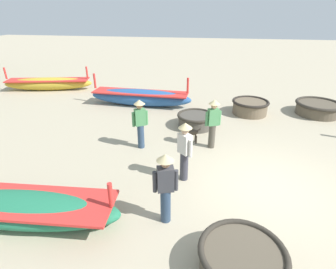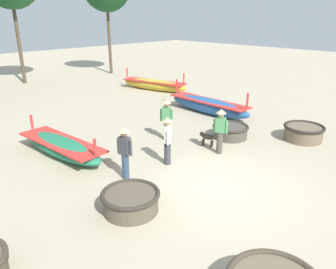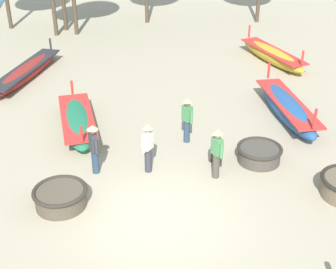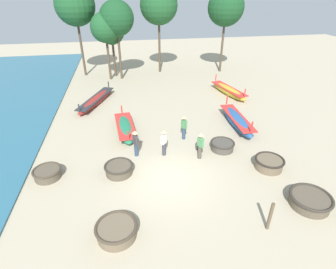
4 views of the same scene
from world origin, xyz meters
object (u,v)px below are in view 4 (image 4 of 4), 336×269
at_px(mooring_post_shoreline, 270,216).
at_px(long_boat_white_hull, 229,91).
at_px(coracle_far_right, 310,200).
at_px(tree_right_mid, 75,6).
at_px(coracle_center, 269,163).
at_px(tree_leftmost, 105,28).
at_px(coracle_front_right, 119,169).
at_px(tree_left_mid, 111,32).
at_px(tree_center, 117,18).
at_px(coracle_front_left, 116,230).
at_px(fisherman_standing_left, 164,141).
at_px(long_boat_blue_hull, 237,120).
at_px(tree_tall_back, 226,8).
at_px(tree_rightmost, 159,5).
at_px(coracle_beside_post, 47,173).
at_px(coracle_upturned, 222,145).
at_px(fisherman_hauling, 184,126).
at_px(long_boat_red_hull, 125,128).
at_px(dog, 200,145).
at_px(fisherman_with_hat, 136,142).
at_px(long_boat_ochre_hull, 96,100).
at_px(fisherman_crouching, 200,144).

bearing_deg(mooring_post_shoreline, long_boat_white_hull, 74.58).
relative_size(coracle_far_right, tree_right_mid, 0.21).
height_order(coracle_center, tree_leftmost, tree_leftmost).
relative_size(coracle_center, coracle_front_right, 1.04).
bearing_deg(tree_left_mid, tree_center, -58.47).
height_order(coracle_front_left, fisherman_standing_left, fisherman_standing_left).
relative_size(coracle_front_left, tree_right_mid, 0.19).
height_order(long_boat_white_hull, fisherman_standing_left, fisherman_standing_left).
bearing_deg(tree_leftmost, tree_center, 0.66).
height_order(long_boat_blue_hull, long_boat_white_hull, long_boat_blue_hull).
bearing_deg(mooring_post_shoreline, fisherman_standing_left, 118.75).
height_order(long_boat_blue_hull, tree_leftmost, tree_leftmost).
xyz_separation_m(coracle_center, tree_tall_back, (3.79, 18.33, 6.42)).
distance_m(coracle_front_right, tree_right_mid, 20.06).
bearing_deg(tree_right_mid, tree_leftmost, -35.12).
bearing_deg(tree_center, fisherman_standing_left, -82.09).
distance_m(coracle_center, tree_right_mid, 23.68).
xyz_separation_m(long_boat_white_hull, tree_rightmost, (-5.14, 8.42, 6.61)).
xyz_separation_m(coracle_beside_post, coracle_center, (11.81, -1.27, 0.05)).
bearing_deg(coracle_upturned, tree_right_mid, 119.30).
xyz_separation_m(fisherman_standing_left, fisherman_hauling, (1.58, 1.63, 0.00)).
bearing_deg(coracle_front_right, fisherman_hauling, 34.84).
height_order(long_boat_red_hull, dog, long_boat_red_hull).
bearing_deg(coracle_front_left, coracle_beside_post, 128.92).
distance_m(long_boat_white_hull, fisherman_with_hat, 12.45).
distance_m(coracle_upturned, fisherman_standing_left, 3.68).
relative_size(fisherman_standing_left, tree_center, 0.22).
bearing_deg(fisherman_with_hat, coracle_front_left, -101.89).
bearing_deg(coracle_upturned, long_boat_blue_hull, 53.16).
distance_m(coracle_beside_post, long_boat_blue_hull, 12.67).
relative_size(coracle_upturned, fisherman_standing_left, 0.88).
bearing_deg(tree_center, coracle_beside_post, -104.47).
relative_size(fisherman_hauling, tree_right_mid, 0.18).
xyz_separation_m(coracle_center, coracle_front_right, (-8.13, 0.97, -0.03)).
xyz_separation_m(coracle_beside_post, coracle_far_right, (12.24, -4.20, 0.02)).
xyz_separation_m(coracle_upturned, fisherman_with_hat, (-5.24, 0.24, 0.67)).
bearing_deg(coracle_front_right, coracle_front_left, -92.08).
xyz_separation_m(fisherman_standing_left, tree_left_mid, (-2.76, 16.34, 3.68)).
xyz_separation_m(fisherman_with_hat, tree_right_mid, (-4.47, 17.06, 6.08)).
xyz_separation_m(long_boat_ochre_hull, tree_leftmost, (1.14, 6.61, 4.86)).
xyz_separation_m(long_boat_red_hull, tree_center, (0.02, 12.07, 5.66)).
bearing_deg(fisherman_hauling, dog, -68.31).
distance_m(fisherman_standing_left, tree_tall_back, 19.41).
xyz_separation_m(coracle_front_right, tree_right_mid, (-3.44, 18.58, 6.74)).
xyz_separation_m(long_boat_red_hull, tree_leftmost, (-1.14, 12.06, 4.84)).
height_order(fisherman_crouching, tree_center, tree_center).
relative_size(coracle_front_left, tree_tall_back, 0.20).
relative_size(coracle_upturned, mooring_post_shoreline, 1.06).
bearing_deg(mooring_post_shoreline, coracle_center, 61.08).
bearing_deg(fisherman_with_hat, long_boat_white_hull, 43.17).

